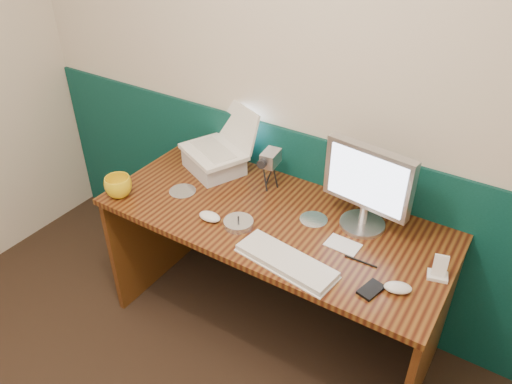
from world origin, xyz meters
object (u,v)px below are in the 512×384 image
Objects in this scene: keyboard at (286,262)px; laptop at (212,130)px; monitor at (367,189)px; mug at (118,187)px; camcorder at (270,170)px; desk at (272,277)px.

laptop is at bearing 155.34° from keyboard.
monitor is at bearing 22.38° from laptop.
monitor is (0.84, -0.03, -0.03)m from laptop.
mug is (-1.08, -0.41, -0.15)m from monitor.
camcorder is (-0.34, 0.44, 0.09)m from keyboard.
monitor is (0.37, 0.15, 0.57)m from desk.
laptop is at bearing 158.78° from desk.
keyboard is 2.03× the size of camcorder.
monitor reaches higher than laptop.
laptop is 0.36m from camcorder.
keyboard is at bearing -8.03° from laptop.
mug is at bearing -94.72° from laptop.
laptop is 0.83m from keyboard.
laptop reaches higher than camcorder.
monitor is at bearing -12.01° from camcorder.
monitor reaches higher than desk.
mug is at bearing -151.54° from monitor.
laptop reaches higher than mug.
desk is 7.73× the size of camcorder.
laptop is 0.53m from mug.
camcorder is at bearing 26.80° from laptop.
laptop is 0.82× the size of monitor.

